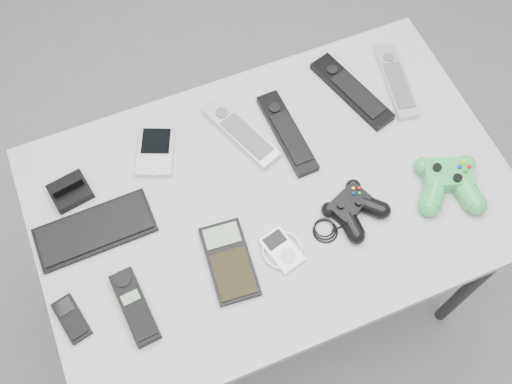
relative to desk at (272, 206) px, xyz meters
name	(u,v)px	position (x,y,z in m)	size (l,w,h in m)	color
floor	(293,276)	(0.10, 0.01, -0.66)	(3.50, 3.50, 0.00)	slate
desk	(272,206)	(0.00, 0.00, 0.00)	(1.08, 0.69, 0.72)	gray
pda_keyboard	(95,230)	(-0.40, 0.06, 0.07)	(0.26, 0.11, 0.02)	black
dock_bracket	(69,189)	(-0.42, 0.17, 0.09)	(0.08, 0.07, 0.05)	black
pda	(155,152)	(-0.21, 0.20, 0.07)	(0.08, 0.13, 0.02)	#B1B1B8
remote_silver_a	(240,132)	(-0.01, 0.17, 0.07)	(0.06, 0.22, 0.02)	#B1B1B8
remote_black_a	(287,132)	(0.09, 0.13, 0.07)	(0.05, 0.24, 0.02)	black
remote_black_b	(352,91)	(0.29, 0.18, 0.07)	(0.06, 0.24, 0.02)	black
remote_silver_b	(396,80)	(0.40, 0.17, 0.07)	(0.05, 0.22, 0.02)	#B2B2B9
mobile_phone	(72,319)	(-0.50, -0.11, 0.07)	(0.04, 0.10, 0.02)	black
cordless_handset	(135,307)	(-0.37, -0.14, 0.08)	(0.05, 0.16, 0.03)	black
calculator	(229,261)	(-0.15, -0.12, 0.07)	(0.09, 0.18, 0.02)	black
mp3_player	(282,250)	(-0.04, -0.14, 0.07)	(0.09, 0.09, 0.02)	white
controller_black	(353,208)	(0.15, -0.11, 0.08)	(0.21, 0.13, 0.04)	black
controller_green	(449,181)	(0.37, -0.13, 0.09)	(0.15, 0.16, 0.05)	#258A3F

